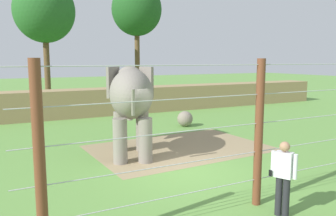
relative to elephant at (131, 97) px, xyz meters
name	(u,v)px	position (x,y,z in m)	size (l,w,h in m)	color
ground_plane	(189,171)	(0.83, -2.67, -2.09)	(120.00, 120.00, 0.00)	#609342
dirt_patch	(179,148)	(1.96, -0.05, -2.09)	(6.61, 4.52, 0.01)	#937F5B
embankment_wall	(89,102)	(0.83, 9.33, -1.28)	(36.00, 1.80, 1.63)	#997F56
elephant	(131,97)	(0.00, 0.00, 0.00)	(2.49, 4.08, 3.16)	gray
enrichment_ball	(185,119)	(4.33, 3.60, -1.69)	(0.80, 0.80, 0.80)	gray
cable_fence	(254,133)	(0.89, -5.46, -0.36)	(10.18, 0.19, 3.43)	brown
zookeeper	(283,175)	(1.09, -6.19, -1.17)	(0.39, 0.55, 1.67)	#232328
tree_far_left	(137,10)	(7.27, 17.13, 5.60)	(4.35, 4.35, 10.04)	brown
tree_left_of_centre	(44,11)	(-0.51, 16.40, 4.91)	(4.54, 4.54, 9.43)	brown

